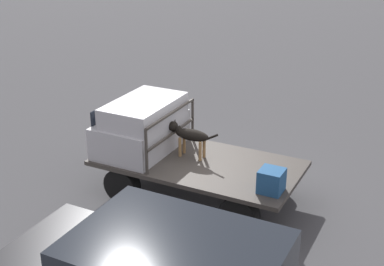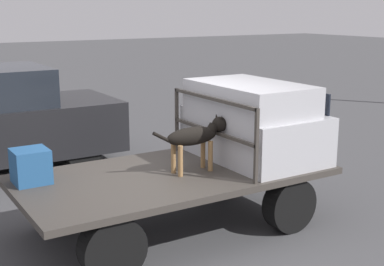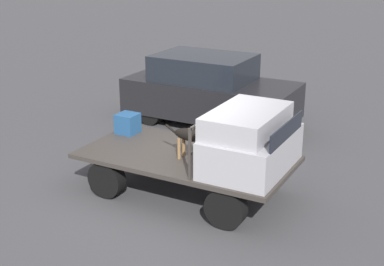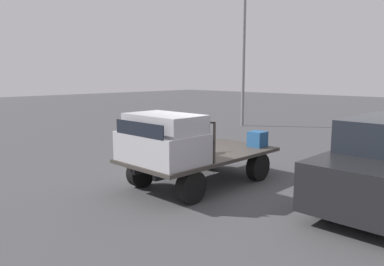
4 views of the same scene
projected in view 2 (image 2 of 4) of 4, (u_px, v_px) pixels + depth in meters
ground_plane at (174, 228)px, 6.73m from camera, size 80.00×80.00×0.00m
flatbed_truck at (174, 186)px, 6.61m from camera, size 3.80×1.95×0.74m
truck_cab at (253, 123)px, 7.08m from camera, size 1.21×1.83×1.02m
truck_headboard at (212, 121)px, 6.72m from camera, size 0.04×1.83×0.88m
dog at (198, 136)px, 6.50m from camera, size 1.07×0.23×0.68m
cargo_crate at (31, 166)px, 6.10m from camera, size 0.40×0.40×0.40m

